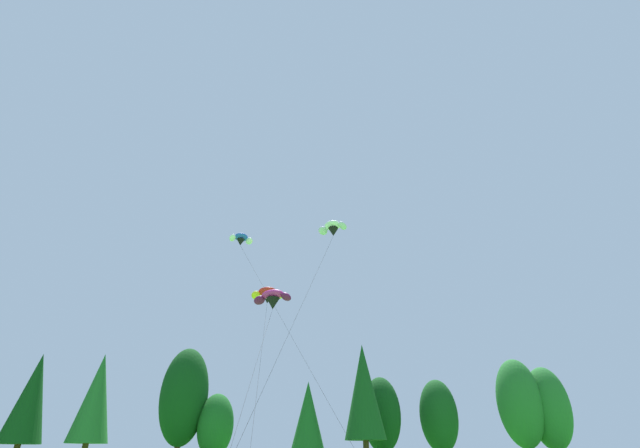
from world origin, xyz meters
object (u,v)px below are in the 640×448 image
parafoil_kite_far_blue_white (241,240)px  parafoil_kite_low_magenta (273,299)px  parafoil_kite_high_white (333,228)px  parafoil_kite_mid_red_yellow (267,295)px

parafoil_kite_far_blue_white → parafoil_kite_low_magenta: parafoil_kite_far_blue_white is taller
parafoil_kite_far_blue_white → parafoil_kite_low_magenta: size_ratio=1.38×
parafoil_kite_high_white → parafoil_kite_far_blue_white: bearing=131.1°
parafoil_kite_mid_red_yellow → parafoil_kite_far_blue_white: 7.28m
parafoil_kite_mid_red_yellow → parafoil_kite_low_magenta: parafoil_kite_mid_red_yellow is taller
parafoil_kite_high_white → parafoil_kite_low_magenta: 7.86m
parafoil_kite_mid_red_yellow → parafoil_kite_far_blue_white: size_ratio=0.70×
parafoil_kite_high_white → parafoil_kite_low_magenta: bearing=151.7°
parafoil_kite_low_magenta → parafoil_kite_high_white: bearing=-28.3°
parafoil_kite_high_white → parafoil_kite_far_blue_white: parafoil_kite_far_blue_white is taller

